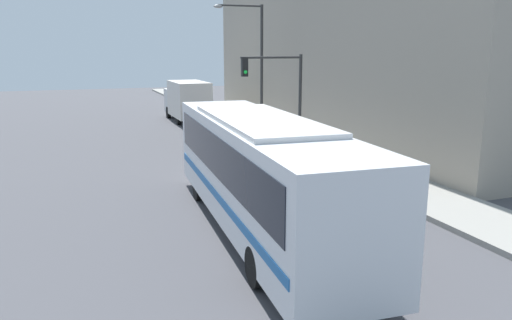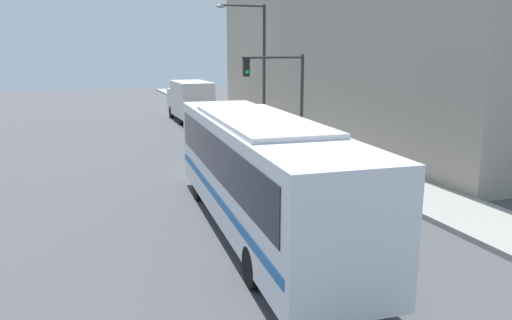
# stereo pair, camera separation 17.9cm
# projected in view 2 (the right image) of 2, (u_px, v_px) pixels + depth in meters

# --- Properties ---
(ground_plane) EXTENTS (120.00, 120.00, 0.00)m
(ground_plane) POSITION_uv_depth(u_px,v_px,m) (296.00, 239.00, 14.20)
(ground_plane) COLOR #47474C
(sidewalk) EXTENTS (2.91, 70.00, 0.18)m
(sidewalk) POSITION_uv_depth(u_px,v_px,m) (255.00, 126.00, 34.52)
(sidewalk) COLOR gray
(sidewalk) RESTS_ON ground_plane
(building_facade) EXTENTS (6.00, 30.52, 12.79)m
(building_facade) POSITION_uv_depth(u_px,v_px,m) (342.00, 31.00, 31.20)
(building_facade) COLOR #9E9384
(building_facade) RESTS_ON ground_plane
(city_bus) EXTENTS (3.26, 12.18, 3.42)m
(city_bus) POSITION_uv_depth(u_px,v_px,m) (259.00, 167.00, 14.38)
(city_bus) COLOR silver
(city_bus) RESTS_ON ground_plane
(delivery_truck) EXTENTS (2.32, 6.56, 3.00)m
(delivery_truck) POSITION_uv_depth(u_px,v_px,m) (190.00, 99.00, 37.34)
(delivery_truck) COLOR silver
(delivery_truck) RESTS_ON ground_plane
(fire_hydrant) EXTENTS (0.26, 0.35, 0.83)m
(fire_hydrant) POSITION_uv_depth(u_px,v_px,m) (389.00, 179.00, 18.51)
(fire_hydrant) COLOR #999999
(fire_hydrant) RESTS_ON sidewalk
(traffic_light_pole) EXTENTS (3.28, 0.35, 4.88)m
(traffic_light_pole) POSITION_uv_depth(u_px,v_px,m) (281.00, 85.00, 24.91)
(traffic_light_pole) COLOR #2D2D2D
(traffic_light_pole) RESTS_ON sidewalk
(parking_meter) EXTENTS (0.14, 0.14, 1.28)m
(parking_meter) POSITION_uv_depth(u_px,v_px,m) (330.00, 145.00, 22.61)
(parking_meter) COLOR #2D2D2D
(parking_meter) RESTS_ON sidewalk
(street_lamp) EXTENTS (3.08, 0.28, 7.72)m
(street_lamp) POSITION_uv_depth(u_px,v_px,m) (258.00, 58.00, 30.19)
(street_lamp) COLOR #2D2D2D
(street_lamp) RESTS_ON sidewalk
(pedestrian_near_corner) EXTENTS (0.34, 0.34, 1.60)m
(pedestrian_near_corner) POSITION_uv_depth(u_px,v_px,m) (277.00, 121.00, 30.50)
(pedestrian_near_corner) COLOR slate
(pedestrian_near_corner) RESTS_ON sidewalk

